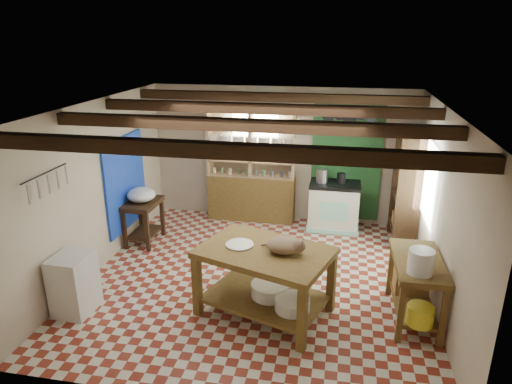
% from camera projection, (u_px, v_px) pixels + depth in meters
% --- Properties ---
extents(floor, '(5.00, 5.00, 0.02)m').
position_uv_depth(floor, '(257.00, 279.00, 6.93)').
color(floor, maroon).
rests_on(floor, ground).
extents(ceiling, '(5.00, 5.00, 0.02)m').
position_uv_depth(ceiling, '(257.00, 107.00, 6.06)').
color(ceiling, '#3F3F44').
rests_on(ceiling, wall_back).
extents(wall_back, '(5.00, 0.04, 2.60)m').
position_uv_depth(wall_back, '(281.00, 155.00, 8.81)').
color(wall_back, '#C4B49E').
rests_on(wall_back, floor).
extents(wall_front, '(5.00, 0.04, 2.60)m').
position_uv_depth(wall_front, '(206.00, 291.00, 4.18)').
color(wall_front, '#C4B49E').
rests_on(wall_front, floor).
extents(wall_left, '(0.04, 5.00, 2.60)m').
position_uv_depth(wall_left, '(96.00, 188.00, 6.94)').
color(wall_left, '#C4B49E').
rests_on(wall_left, floor).
extents(wall_right, '(0.04, 5.00, 2.60)m').
position_uv_depth(wall_right, '(442.00, 211.00, 6.05)').
color(wall_right, '#C4B49E').
rests_on(wall_right, floor).
extents(ceiling_beams, '(5.00, 3.80, 0.15)m').
position_uv_depth(ceiling_beams, '(257.00, 116.00, 6.10)').
color(ceiling_beams, '#372213').
rests_on(ceiling_beams, ceiling).
extents(blue_wall_patch, '(0.04, 1.40, 1.60)m').
position_uv_depth(blue_wall_patch, '(126.00, 182.00, 7.83)').
color(blue_wall_patch, blue).
rests_on(blue_wall_patch, wall_left).
extents(green_wall_patch, '(1.30, 0.04, 2.30)m').
position_uv_depth(green_wall_patch, '(347.00, 161.00, 8.58)').
color(green_wall_patch, '#1D4A21').
rests_on(green_wall_patch, wall_back).
extents(window_back, '(0.90, 0.02, 0.80)m').
position_uv_depth(window_back, '(255.00, 134.00, 8.75)').
color(window_back, beige).
rests_on(window_back, wall_back).
extents(window_right, '(0.02, 1.30, 1.20)m').
position_uv_depth(window_right, '(429.00, 181.00, 6.95)').
color(window_right, beige).
rests_on(window_right, wall_right).
extents(utensil_rail, '(0.06, 0.90, 0.28)m').
position_uv_depth(utensil_rail, '(46.00, 183.00, 5.66)').
color(utensil_rail, black).
rests_on(utensil_rail, wall_left).
extents(pot_rack, '(0.86, 0.12, 0.36)m').
position_uv_depth(pot_rack, '(350.00, 115.00, 7.88)').
color(pot_rack, black).
rests_on(pot_rack, ceiling).
extents(shelving_unit, '(1.70, 0.34, 2.20)m').
position_uv_depth(shelving_unit, '(251.00, 166.00, 8.80)').
color(shelving_unit, tan).
rests_on(shelving_unit, floor).
extents(tall_rack, '(0.40, 0.86, 2.00)m').
position_uv_depth(tall_rack, '(406.00, 188.00, 7.86)').
color(tall_rack, '#372213').
rests_on(tall_rack, floor).
extents(work_table, '(1.89, 1.55, 0.92)m').
position_uv_depth(work_table, '(265.00, 282.00, 5.96)').
color(work_table, brown).
rests_on(work_table, floor).
extents(stove, '(0.93, 0.63, 0.91)m').
position_uv_depth(stove, '(334.00, 206.00, 8.58)').
color(stove, beige).
rests_on(stove, floor).
extents(prep_table, '(0.53, 0.77, 0.77)m').
position_uv_depth(prep_table, '(144.00, 222.00, 8.03)').
color(prep_table, '#372213').
rests_on(prep_table, floor).
extents(white_cabinet, '(0.47, 0.56, 0.81)m').
position_uv_depth(white_cabinet, '(74.00, 284.00, 6.02)').
color(white_cabinet, silver).
rests_on(white_cabinet, floor).
extents(right_counter, '(0.62, 1.20, 0.85)m').
position_uv_depth(right_counter, '(415.00, 289.00, 5.85)').
color(right_counter, brown).
rests_on(right_counter, floor).
extents(cat, '(0.50, 0.41, 0.21)m').
position_uv_depth(cat, '(284.00, 245.00, 5.70)').
color(cat, '#927355').
rests_on(cat, work_table).
extents(steel_tray, '(0.47, 0.47, 0.02)m').
position_uv_depth(steel_tray, '(239.00, 245.00, 5.92)').
color(steel_tray, '#9E9FA6').
rests_on(steel_tray, work_table).
extents(basin_large, '(0.63, 0.63, 0.17)m').
position_uv_depth(basin_large, '(270.00, 289.00, 6.02)').
color(basin_large, silver).
rests_on(basin_large, work_table).
extents(basin_small, '(0.56, 0.56, 0.16)m').
position_uv_depth(basin_small, '(292.00, 304.00, 5.71)').
color(basin_small, silver).
rests_on(basin_small, work_table).
extents(kettle_left, '(0.22, 0.22, 0.25)m').
position_uv_depth(kettle_left, '(322.00, 176.00, 8.43)').
color(kettle_left, '#9E9FA6').
rests_on(kettle_left, stove).
extents(kettle_right, '(0.16, 0.16, 0.20)m').
position_uv_depth(kettle_right, '(341.00, 178.00, 8.38)').
color(kettle_right, black).
rests_on(kettle_right, stove).
extents(enamel_bowl, '(0.49, 0.49, 0.24)m').
position_uv_depth(enamel_bowl, '(141.00, 195.00, 7.86)').
color(enamel_bowl, silver).
rests_on(enamel_bowl, prep_table).
extents(white_bucket, '(0.30, 0.30, 0.30)m').
position_uv_depth(white_bucket, '(421.00, 262.00, 5.34)').
color(white_bucket, silver).
rests_on(white_bucket, right_counter).
extents(wicker_basket, '(0.44, 0.36, 0.30)m').
position_uv_depth(wicker_basket, '(411.00, 281.00, 6.15)').
color(wicker_basket, olive).
rests_on(wicker_basket, right_counter).
extents(yellow_tub, '(0.33, 0.33, 0.23)m').
position_uv_depth(yellow_tub, '(420.00, 315.00, 5.46)').
color(yellow_tub, yellow).
rests_on(yellow_tub, right_counter).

